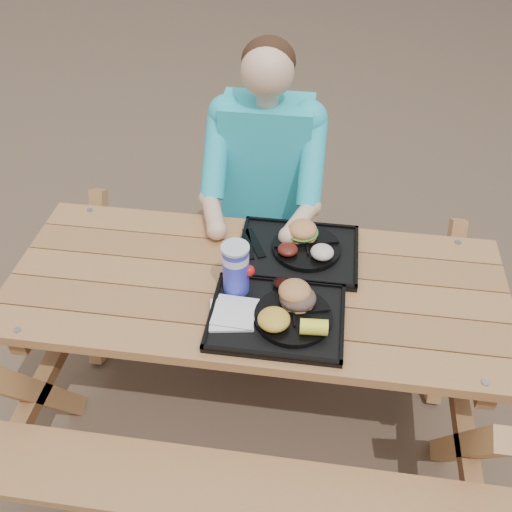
# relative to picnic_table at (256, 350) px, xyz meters

# --- Properties ---
(ground) EXTENTS (60.00, 60.00, 0.00)m
(ground) POSITION_rel_picnic_table_xyz_m (0.00, 0.00, -0.38)
(ground) COLOR #999999
(ground) RESTS_ON ground
(picnic_table) EXTENTS (1.80, 1.49, 0.75)m
(picnic_table) POSITION_rel_picnic_table_xyz_m (0.00, 0.00, 0.00)
(picnic_table) COLOR #999999
(picnic_table) RESTS_ON ground
(tray_near) EXTENTS (0.45, 0.35, 0.02)m
(tray_near) POSITION_rel_picnic_table_xyz_m (0.09, -0.17, 0.39)
(tray_near) COLOR black
(tray_near) RESTS_ON picnic_table
(tray_far) EXTENTS (0.45, 0.35, 0.02)m
(tray_far) POSITION_rel_picnic_table_xyz_m (0.14, 0.18, 0.39)
(tray_far) COLOR black
(tray_far) RESTS_ON picnic_table
(plate_near) EXTENTS (0.26, 0.26, 0.02)m
(plate_near) POSITION_rel_picnic_table_xyz_m (0.15, -0.17, 0.41)
(plate_near) COLOR black
(plate_near) RESTS_ON tray_near
(plate_far) EXTENTS (0.26, 0.26, 0.02)m
(plate_far) POSITION_rel_picnic_table_xyz_m (0.17, 0.19, 0.41)
(plate_far) COLOR black
(plate_far) RESTS_ON tray_far
(napkin_stack) EXTENTS (0.17, 0.17, 0.02)m
(napkin_stack) POSITION_rel_picnic_table_xyz_m (-0.06, -0.19, 0.40)
(napkin_stack) COLOR silver
(napkin_stack) RESTS_ON tray_near
(soda_cup) EXTENTS (0.09, 0.09, 0.18)m
(soda_cup) POSITION_rel_picnic_table_xyz_m (-0.06, -0.06, 0.49)
(soda_cup) COLOR #1B24CB
(soda_cup) RESTS_ON tray_near
(condiment_bbq) EXTENTS (0.06, 0.06, 0.03)m
(condiment_bbq) POSITION_rel_picnic_table_xyz_m (0.09, -0.04, 0.41)
(condiment_bbq) COLOR black
(condiment_bbq) RESTS_ON tray_near
(condiment_mustard) EXTENTS (0.04, 0.04, 0.03)m
(condiment_mustard) POSITION_rel_picnic_table_xyz_m (0.16, -0.04, 0.41)
(condiment_mustard) COLOR yellow
(condiment_mustard) RESTS_ON tray_near
(sandwich) EXTENTS (0.12, 0.12, 0.12)m
(sandwich) POSITION_rel_picnic_table_xyz_m (0.16, -0.12, 0.47)
(sandwich) COLOR #BF7D43
(sandwich) RESTS_ON plate_near
(mac_cheese) EXTENTS (0.11, 0.11, 0.05)m
(mac_cheese) POSITION_rel_picnic_table_xyz_m (0.09, -0.23, 0.44)
(mac_cheese) COLOR gold
(mac_cheese) RESTS_ON plate_near
(corn_cob) EXTENTS (0.09, 0.09, 0.05)m
(corn_cob) POSITION_rel_picnic_table_xyz_m (0.22, -0.24, 0.44)
(corn_cob) COLOR #FEFF35
(corn_cob) RESTS_ON plate_near
(cutlery_far) EXTENTS (0.11, 0.17, 0.01)m
(cutlery_far) POSITION_rel_picnic_table_xyz_m (-0.03, 0.20, 0.40)
(cutlery_far) COLOR black
(cutlery_far) RESTS_ON tray_far
(burger) EXTENTS (0.11, 0.11, 0.10)m
(burger) POSITION_rel_picnic_table_xyz_m (0.15, 0.24, 0.47)
(burger) COLOR #D2824A
(burger) RESTS_ON plate_far
(baked_beans) EXTENTS (0.08, 0.08, 0.03)m
(baked_beans) POSITION_rel_picnic_table_xyz_m (0.10, 0.14, 0.43)
(baked_beans) COLOR #571811
(baked_beans) RESTS_ON plate_far
(potato_salad) EXTENTS (0.09, 0.09, 0.05)m
(potato_salad) POSITION_rel_picnic_table_xyz_m (0.23, 0.13, 0.44)
(potato_salad) COLOR beige
(potato_salad) RESTS_ON plate_far
(diner) EXTENTS (0.48, 0.84, 1.28)m
(diner) POSITION_rel_picnic_table_xyz_m (-0.05, 0.65, 0.27)
(diner) COLOR #1AB8A1
(diner) RESTS_ON ground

